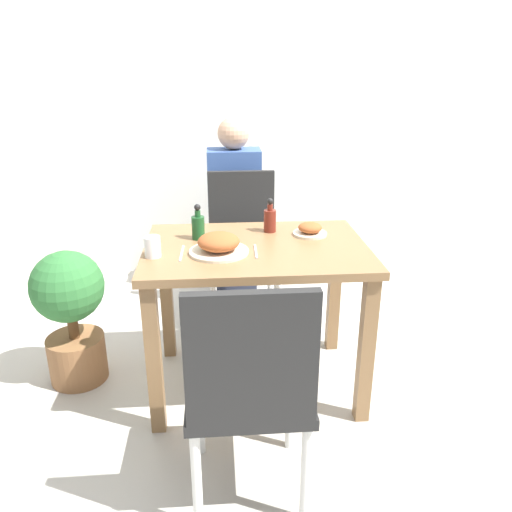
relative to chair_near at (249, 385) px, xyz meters
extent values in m
plane|color=#B7B2A8|center=(0.08, 0.71, -0.50)|extent=(16.00, 16.00, 0.00)
cube|color=white|center=(0.08, 2.25, 0.80)|extent=(8.00, 0.05, 2.60)
cube|color=olive|center=(0.08, 0.71, 0.21)|extent=(0.99, 0.70, 0.04)
cube|color=olive|center=(-0.36, 0.41, -0.15)|extent=(0.06, 0.06, 0.69)
cube|color=olive|center=(0.52, 0.41, -0.15)|extent=(0.06, 0.06, 0.69)
cube|color=olive|center=(-0.36, 1.01, -0.15)|extent=(0.06, 0.06, 0.69)
cube|color=olive|center=(0.52, 1.01, -0.15)|extent=(0.06, 0.06, 0.69)
cube|color=black|center=(0.00, 0.08, -0.07)|extent=(0.42, 0.42, 0.04)
cube|color=black|center=(0.00, -0.11, 0.17)|extent=(0.40, 0.04, 0.44)
cylinder|color=white|center=(0.18, 0.26, -0.29)|extent=(0.03, 0.03, 0.40)
cylinder|color=white|center=(-0.18, 0.26, -0.29)|extent=(0.03, 0.03, 0.40)
cylinder|color=white|center=(0.18, -0.10, -0.29)|extent=(0.03, 0.03, 0.40)
cylinder|color=white|center=(-0.18, -0.10, -0.29)|extent=(0.03, 0.03, 0.40)
cube|color=black|center=(0.06, 1.37, -0.07)|extent=(0.42, 0.42, 0.04)
cube|color=black|center=(0.06, 1.56, 0.17)|extent=(0.40, 0.04, 0.44)
cylinder|color=white|center=(-0.12, 1.19, -0.29)|extent=(0.03, 0.03, 0.40)
cylinder|color=white|center=(0.24, 1.19, -0.29)|extent=(0.03, 0.03, 0.40)
cylinder|color=white|center=(-0.12, 1.55, -0.29)|extent=(0.03, 0.03, 0.40)
cylinder|color=white|center=(0.24, 1.55, -0.29)|extent=(0.03, 0.03, 0.40)
cylinder|color=beige|center=(-0.09, 0.63, 0.23)|extent=(0.26, 0.26, 0.01)
ellipsoid|color=#A35128|center=(-0.09, 0.63, 0.28)|extent=(0.18, 0.18, 0.08)
cylinder|color=beige|center=(0.34, 0.84, 0.23)|extent=(0.16, 0.16, 0.01)
ellipsoid|color=#A35128|center=(0.34, 0.84, 0.26)|extent=(0.11, 0.11, 0.05)
cylinder|color=white|center=(-0.36, 0.61, 0.27)|extent=(0.07, 0.07, 0.09)
cylinder|color=maroon|center=(0.16, 0.90, 0.28)|extent=(0.06, 0.06, 0.11)
cylinder|color=maroon|center=(0.16, 0.90, 0.35)|extent=(0.03, 0.03, 0.03)
sphere|color=black|center=(0.16, 0.90, 0.38)|extent=(0.03, 0.03, 0.03)
cylinder|color=#194C23|center=(-0.18, 0.82, 0.28)|extent=(0.06, 0.06, 0.11)
cylinder|color=#194C23|center=(-0.18, 0.82, 0.35)|extent=(0.03, 0.03, 0.03)
sphere|color=black|center=(-0.18, 0.82, 0.38)|extent=(0.03, 0.03, 0.03)
cube|color=silver|center=(-0.24, 0.63, 0.23)|extent=(0.01, 0.18, 0.00)
cube|color=silver|center=(0.07, 0.63, 0.23)|extent=(0.01, 0.16, 0.00)
cylinder|color=brown|center=(-0.80, 0.82, -0.38)|extent=(0.28, 0.28, 0.23)
cylinder|color=brown|center=(-0.80, 0.82, -0.21)|extent=(0.05, 0.05, 0.10)
sphere|color=#2D6B33|center=(-0.80, 0.82, 0.01)|extent=(0.34, 0.34, 0.34)
cube|color=#2D3347|center=(0.03, 1.82, -0.27)|extent=(0.28, 0.20, 0.45)
cube|color=#385699|center=(0.03, 1.82, 0.21)|extent=(0.34, 0.22, 0.52)
sphere|color=tan|center=(0.03, 1.82, 0.57)|extent=(0.20, 0.20, 0.20)
camera|label=1|loc=(-0.09, -1.37, 0.98)|focal=35.00mm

